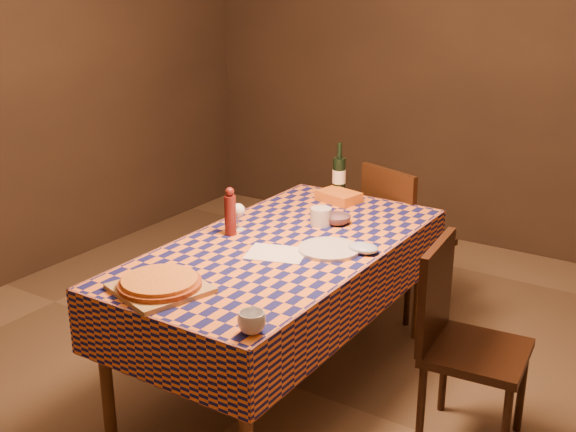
{
  "coord_description": "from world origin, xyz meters",
  "views": [
    {
      "loc": [
        1.79,
        -2.71,
        2.03
      ],
      "look_at": [
        0.0,
        0.05,
        0.9
      ],
      "focal_mm": 45.0,
      "sensor_mm": 36.0,
      "label": 1
    }
  ],
  "objects_px": {
    "chair_right": "(459,334)",
    "bowl": "(337,220)",
    "dining_table": "(282,259)",
    "pizza": "(160,282)",
    "white_plate": "(329,249)",
    "cutting_board": "(160,288)",
    "chair_far": "(400,232)",
    "wine_bottle": "(339,175)"
  },
  "relations": [
    {
      "from": "chair_right",
      "to": "bowl",
      "type": "bearing_deg",
      "value": 156.84
    },
    {
      "from": "dining_table",
      "to": "pizza",
      "type": "xyz_separation_m",
      "value": [
        -0.13,
        -0.72,
        0.11
      ]
    },
    {
      "from": "pizza",
      "to": "white_plate",
      "type": "distance_m",
      "value": 0.85
    },
    {
      "from": "cutting_board",
      "to": "chair_right",
      "type": "height_order",
      "value": "chair_right"
    },
    {
      "from": "cutting_board",
      "to": "chair_right",
      "type": "relative_size",
      "value": 0.37
    },
    {
      "from": "dining_table",
      "to": "chair_right",
      "type": "distance_m",
      "value": 0.91
    },
    {
      "from": "bowl",
      "to": "chair_right",
      "type": "height_order",
      "value": "chair_right"
    },
    {
      "from": "chair_far",
      "to": "white_plate",
      "type": "bearing_deg",
      "value": -84.32
    },
    {
      "from": "dining_table",
      "to": "chair_far",
      "type": "bearing_deg",
      "value": 83.34
    },
    {
      "from": "pizza",
      "to": "chair_far",
      "type": "distance_m",
      "value": 1.85
    },
    {
      "from": "dining_table",
      "to": "wine_bottle",
      "type": "xyz_separation_m",
      "value": [
        -0.17,
        0.86,
        0.19
      ]
    },
    {
      "from": "white_plate",
      "to": "chair_far",
      "type": "distance_m",
      "value": 1.08
    },
    {
      "from": "bowl",
      "to": "dining_table",
      "type": "bearing_deg",
      "value": -100.57
    },
    {
      "from": "chair_far",
      "to": "dining_table",
      "type": "bearing_deg",
      "value": -96.66
    },
    {
      "from": "pizza",
      "to": "chair_right",
      "type": "distance_m",
      "value": 1.31
    },
    {
      "from": "dining_table",
      "to": "bowl",
      "type": "xyz_separation_m",
      "value": [
        0.07,
        0.4,
        0.1
      ]
    },
    {
      "from": "dining_table",
      "to": "wine_bottle",
      "type": "height_order",
      "value": "wine_bottle"
    },
    {
      "from": "dining_table",
      "to": "chair_far",
      "type": "distance_m",
      "value": 1.12
    },
    {
      "from": "bowl",
      "to": "cutting_board",
      "type": "bearing_deg",
      "value": -100.42
    },
    {
      "from": "dining_table",
      "to": "pizza",
      "type": "relative_size",
      "value": 4.58
    },
    {
      "from": "pizza",
      "to": "bowl",
      "type": "distance_m",
      "value": 1.14
    },
    {
      "from": "bowl",
      "to": "white_plate",
      "type": "relative_size",
      "value": 0.5
    },
    {
      "from": "chair_far",
      "to": "cutting_board",
      "type": "bearing_deg",
      "value": -98.13
    },
    {
      "from": "chair_far",
      "to": "chair_right",
      "type": "xyz_separation_m",
      "value": [
        0.76,
        -1.04,
        0.0
      ]
    },
    {
      "from": "bowl",
      "to": "wine_bottle",
      "type": "bearing_deg",
      "value": 118.1
    },
    {
      "from": "cutting_board",
      "to": "wine_bottle",
      "type": "xyz_separation_m",
      "value": [
        -0.04,
        1.58,
        0.1
      ]
    },
    {
      "from": "white_plate",
      "to": "chair_right",
      "type": "xyz_separation_m",
      "value": [
        0.66,
        0.0,
        -0.26
      ]
    },
    {
      "from": "chair_far",
      "to": "chair_right",
      "type": "bearing_deg",
      "value": -53.9
    },
    {
      "from": "cutting_board",
      "to": "white_plate",
      "type": "bearing_deg",
      "value": 64.68
    },
    {
      "from": "pizza",
      "to": "cutting_board",
      "type": "bearing_deg",
      "value": 0.0
    },
    {
      "from": "cutting_board",
      "to": "wine_bottle",
      "type": "relative_size",
      "value": 1.11
    },
    {
      "from": "dining_table",
      "to": "chair_right",
      "type": "height_order",
      "value": "chair_right"
    },
    {
      "from": "dining_table",
      "to": "pizza",
      "type": "bearing_deg",
      "value": -100.34
    },
    {
      "from": "cutting_board",
      "to": "white_plate",
      "type": "xyz_separation_m",
      "value": [
        0.36,
        0.77,
        -0.0
      ]
    },
    {
      "from": "white_plate",
      "to": "chair_right",
      "type": "bearing_deg",
      "value": 0.36
    },
    {
      "from": "pizza",
      "to": "wine_bottle",
      "type": "height_order",
      "value": "wine_bottle"
    },
    {
      "from": "dining_table",
      "to": "bowl",
      "type": "distance_m",
      "value": 0.42
    },
    {
      "from": "bowl",
      "to": "white_plate",
      "type": "distance_m",
      "value": 0.39
    },
    {
      "from": "cutting_board",
      "to": "dining_table",
      "type": "bearing_deg",
      "value": 79.66
    },
    {
      "from": "pizza",
      "to": "bowl",
      "type": "height_order",
      "value": "pizza"
    },
    {
      "from": "chair_far",
      "to": "wine_bottle",
      "type": "bearing_deg",
      "value": -141.96
    },
    {
      "from": "wine_bottle",
      "to": "chair_far",
      "type": "bearing_deg",
      "value": 38.04
    }
  ]
}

